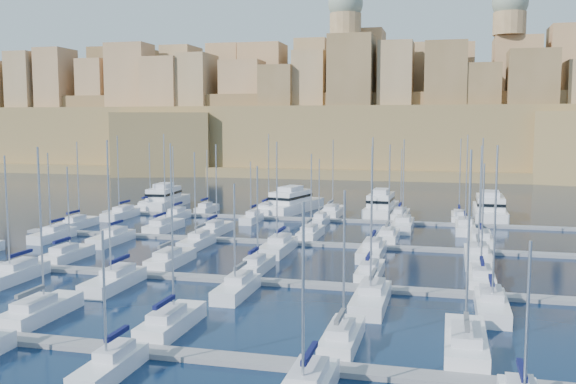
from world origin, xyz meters
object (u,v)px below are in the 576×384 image
(motor_yacht_a, at_px, (165,199))
(motor_yacht_d, at_px, (490,209))
(sailboat_2, at_px, (40,311))
(motor_yacht_c, at_px, (381,206))
(sailboat_4, at_px, (342,338))
(motor_yacht_b, at_px, (292,203))

(motor_yacht_a, distance_m, motor_yacht_d, 62.03)
(motor_yacht_d, bearing_deg, sailboat_2, -120.28)
(sailboat_2, relative_size, motor_yacht_d, 0.85)
(motor_yacht_d, bearing_deg, motor_yacht_c, -176.30)
(sailboat_4, xyz_separation_m, motor_yacht_c, (-4.28, 69.82, 1.01))
(sailboat_2, relative_size, motor_yacht_c, 0.98)
(sailboat_4, height_order, motor_yacht_b, sailboat_4)
(sailboat_4, distance_m, motor_yacht_a, 84.70)
(motor_yacht_a, xyz_separation_m, motor_yacht_c, (42.98, -0.46, 0.00))
(sailboat_2, xyz_separation_m, motor_yacht_b, (5.20, 70.39, 0.97))
(sailboat_2, height_order, motor_yacht_c, sailboat_2)
(sailboat_2, distance_m, motor_yacht_d, 81.78)
(sailboat_4, height_order, motor_yacht_d, sailboat_4)
(motor_yacht_c, distance_m, motor_yacht_d, 19.08)
(motor_yacht_a, height_order, motor_yacht_d, same)
(sailboat_4, xyz_separation_m, motor_yacht_a, (-47.26, 70.29, 1.01))
(sailboat_2, bearing_deg, motor_yacht_d, 59.72)
(motor_yacht_c, bearing_deg, motor_yacht_b, 176.63)
(motor_yacht_a, relative_size, motor_yacht_c, 1.07)
(sailboat_4, distance_m, motor_yacht_b, 73.96)
(motor_yacht_d, bearing_deg, motor_yacht_b, -179.63)
(sailboat_4, relative_size, motor_yacht_b, 0.68)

